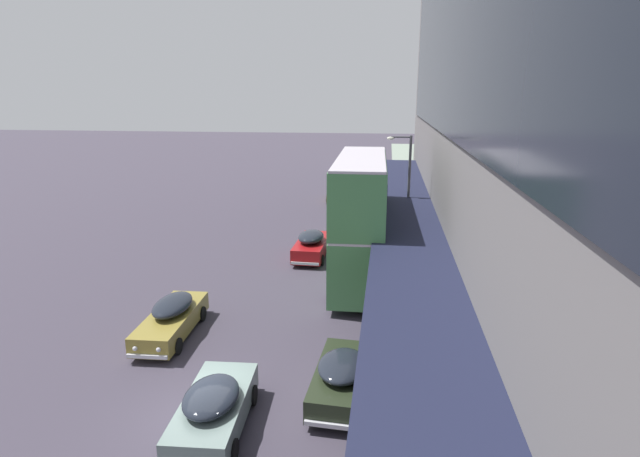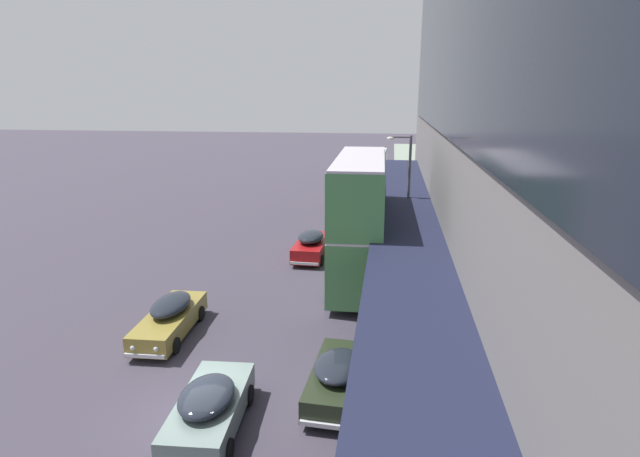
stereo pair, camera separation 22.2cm
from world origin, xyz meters
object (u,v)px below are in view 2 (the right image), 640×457
at_px(sedan_trailing_near, 311,244).
at_px(pedestrian_at_kerb, 434,333).
at_px(sedan_oncoming_rear, 170,317).
at_px(sedan_oncoming_front, 340,377).
at_px(sedan_second_mid, 338,193).
at_px(vw_van, 372,216).
at_px(transit_bus_kerbside_rear, 360,215).
at_px(fire_hydrant, 403,276).
at_px(street_lamp, 406,185).
at_px(transit_bus_kerbside_front, 375,163).
at_px(sedan_second_near, 210,407).
at_px(sedan_lead_mid, 377,185).

bearing_deg(sedan_trailing_near, pedestrian_at_kerb, -61.11).
bearing_deg(sedan_oncoming_rear, sedan_oncoming_front, -25.06).
bearing_deg(sedan_second_mid, vw_van, -70.90).
bearing_deg(transit_bus_kerbside_rear, pedestrian_at_kerb, -68.43).
relative_size(sedan_trailing_near, sedan_oncoming_front, 1.10).
bearing_deg(vw_van, sedan_trailing_near, -116.75).
bearing_deg(vw_van, fire_hydrant, -79.07).
xyz_separation_m(vw_van, street_lamp, (2.15, -4.97, 3.18)).
bearing_deg(street_lamp, sedan_oncoming_front, -98.31).
bearing_deg(transit_bus_kerbside_front, sedan_second_near, -93.75).
distance_m(sedan_lead_mid, sedan_second_near, 38.38).
xyz_separation_m(sedan_trailing_near, pedestrian_at_kerb, (6.38, -11.57, 0.35)).
bearing_deg(sedan_second_mid, street_lamp, -69.47).
xyz_separation_m(sedan_second_mid, vw_van, (3.58, -10.34, 0.34)).
height_order(sedan_lead_mid, sedan_trailing_near, sedan_trailing_near).
distance_m(sedan_oncoming_rear, sedan_second_near, 6.75).
bearing_deg(fire_hydrant, sedan_lead_mid, 94.79).
xyz_separation_m(transit_bus_kerbside_front, vw_van, (0.70, -24.02, -0.69)).
bearing_deg(fire_hydrant, sedan_second_mid, 105.05).
distance_m(street_lamp, fire_hydrant, 6.76).
relative_size(sedan_lead_mid, street_lamp, 0.62).
bearing_deg(pedestrian_at_kerb, transit_bus_kerbside_front, 94.96).
bearing_deg(vw_van, pedestrian_at_kerb, -80.76).
height_order(transit_bus_kerbside_front, sedan_oncoming_rear, transit_bus_kerbside_front).
bearing_deg(street_lamp, pedestrian_at_kerb, -86.46).
relative_size(sedan_second_mid, vw_van, 1.09).
relative_size(transit_bus_kerbside_rear, street_lamp, 1.46).
height_order(sedan_trailing_near, sedan_second_near, sedan_trailing_near).
bearing_deg(sedan_trailing_near, sedan_lead_mid, 81.38).
bearing_deg(fire_hydrant, sedan_oncoming_front, -102.08).
xyz_separation_m(transit_bus_kerbside_rear, sedan_oncoming_rear, (-7.22, -7.62, -2.77)).
distance_m(sedan_trailing_near, fire_hydrant, 6.66).
distance_m(sedan_second_mid, fire_hydrant, 21.66).
relative_size(transit_bus_kerbside_rear, sedan_second_mid, 2.11).
height_order(sedan_lead_mid, sedan_oncoming_front, sedan_lead_mid).
height_order(sedan_second_mid, street_lamp, street_lamp).
height_order(sedan_lead_mid, fire_hydrant, sedan_lead_mid).
relative_size(sedan_second_mid, sedan_oncoming_rear, 0.99).
relative_size(sedan_second_mid, sedan_oncoming_front, 1.14).
bearing_deg(sedan_trailing_near, sedan_second_mid, 90.60).
xyz_separation_m(transit_bus_kerbside_rear, sedan_second_mid, (-3.25, 20.29, -2.77)).
height_order(sedan_second_mid, vw_van, vw_van).
height_order(sedan_lead_mid, sedan_second_near, sedan_lead_mid).
xyz_separation_m(sedan_oncoming_front, street_lamp, (2.34, 16.04, 3.54)).
bearing_deg(sedan_oncoming_rear, pedestrian_at_kerb, -4.08).
relative_size(sedan_trailing_near, fire_hydrant, 6.84).
relative_size(transit_bus_kerbside_rear, pedestrian_at_kerb, 5.61).
relative_size(sedan_lead_mid, vw_van, 0.97).
distance_m(transit_bus_kerbside_front, street_lamp, 29.23).
xyz_separation_m(sedan_oncoming_front, fire_hydrant, (2.23, 10.44, -0.25)).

